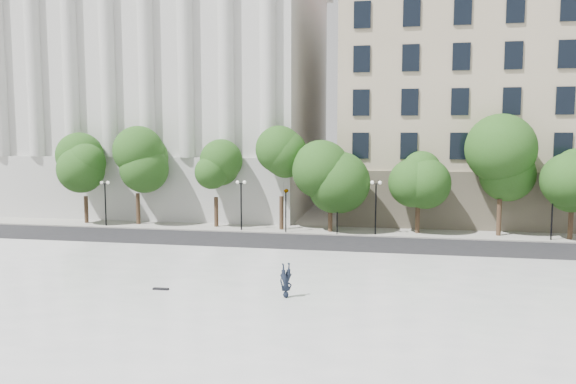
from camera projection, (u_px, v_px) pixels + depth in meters
name	position (u px, v px, depth m)	size (l,w,h in m)	color
ground	(228.00, 327.00, 23.59)	(160.00, 160.00, 0.00)	#ACA9A2
plaza	(246.00, 301.00, 26.50)	(44.00, 22.00, 0.45)	white
street	(298.00, 244.00, 41.19)	(60.00, 8.00, 0.02)	black
far_sidewalk	(310.00, 230.00, 47.05)	(60.00, 4.00, 0.12)	#9C9A90
building_west	(180.00, 91.00, 63.08)	(31.50, 27.65, 25.60)	#B9B9B4
building_east	(527.00, 104.00, 56.84)	(36.00, 26.15, 23.00)	tan
traffic_light_west	(286.00, 189.00, 45.34)	(0.95, 1.60, 4.14)	black
traffic_light_east	(337.00, 190.00, 44.57)	(0.93, 1.71, 4.18)	black
person_lying	(286.00, 293.00, 26.30)	(0.59, 0.39, 1.63)	black
skateboard	(161.00, 289.00, 27.63)	(0.79, 0.20, 0.08)	black
street_trees	(317.00, 172.00, 46.16)	(44.26, 5.08, 7.87)	#382619
lamp_posts	(313.00, 198.00, 45.30)	(37.23, 0.28, 4.46)	black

